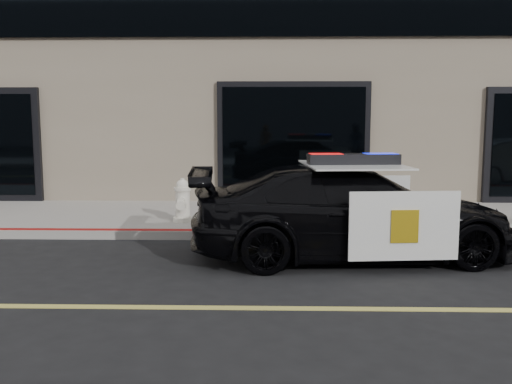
{
  "coord_description": "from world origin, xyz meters",
  "views": [
    {
      "loc": [
        -1.53,
        -6.03,
        2.09
      ],
      "look_at": [
        -1.73,
        2.2,
        1.0
      ],
      "focal_mm": 40.0,
      "sensor_mm": 36.0,
      "label": 1
    }
  ],
  "objects": [
    {
      "name": "ground",
      "position": [
        0.0,
        0.0,
        0.0
      ],
      "size": [
        120.0,
        120.0,
        0.0
      ],
      "primitive_type": "plane",
      "color": "black",
      "rests_on": "ground"
    },
    {
      "name": "fire_hydrant",
      "position": [
        -3.15,
        4.39,
        0.53
      ],
      "size": [
        0.37,
        0.51,
        0.81
      ],
      "color": "white",
      "rests_on": "sidewalk_n"
    },
    {
      "name": "sidewalk_n",
      "position": [
        0.0,
        5.25,
        0.07
      ],
      "size": [
        60.0,
        3.5,
        0.15
      ],
      "primitive_type": "cube",
      "color": "gray",
      "rests_on": "ground"
    },
    {
      "name": "police_car",
      "position": [
        -0.31,
        2.3,
        0.7
      ],
      "size": [
        2.79,
        5.11,
        1.56
      ],
      "color": "black",
      "rests_on": "ground"
    }
  ]
}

